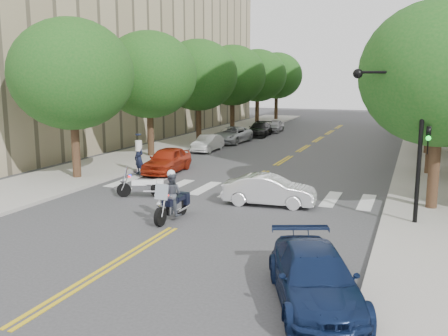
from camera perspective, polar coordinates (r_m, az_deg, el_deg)
The scene contains 27 objects.
ground at distance 18.38m, azimuth -5.85°, elevation -6.87°, with size 140.00×140.00×0.00m, color #38383A.
sidewalk_left at distance 41.84m, azimuth -3.76°, elevation 3.01°, with size 5.00×60.00×0.15m, color #9E9991.
sidewalk_right at distance 38.00m, azimuth 23.20°, elevation 1.44°, with size 5.00×60.00×0.15m, color #9E9991.
building_left at distance 54.16m, azimuth -18.76°, elevation 16.83°, with size 26.00×44.00×24.00m, color tan.
tree_l_0 at distance 27.40m, azimuth -17.01°, elevation 10.20°, with size 6.40×6.40×8.45m.
tree_l_1 at distance 34.06m, azimuth -8.56°, elevation 10.48°, with size 6.40×6.40×8.45m.
tree_l_2 at distance 41.20m, azimuth -2.95°, elevation 10.55°, with size 6.40×6.40×8.45m.
tree_l_3 at distance 48.61m, azimuth 0.97°, elevation 10.54°, with size 6.40×6.40×8.45m.
tree_l_4 at distance 56.18m, azimuth 3.85°, elevation 10.50°, with size 6.40×6.40×8.45m.
tree_l_5 at distance 63.86m, azimuth 6.04°, elevation 10.45°, with size 6.40×6.40×8.45m.
tree_r_0 at distance 21.61m, azimuth 23.58°, elevation 9.85°, with size 6.40×6.40×8.45m.
tree_r_1 at distance 29.60m, azimuth 23.04°, elevation 9.81°, with size 6.40×6.40×8.45m.
tree_r_2 at distance 37.60m, azimuth 22.73°, elevation 9.78°, with size 6.40×6.40×8.45m.
tree_r_3 at distance 45.60m, azimuth 22.52°, elevation 9.77°, with size 6.40×6.40×8.45m.
tree_r_4 at distance 53.60m, azimuth 22.38°, elevation 9.76°, with size 6.40×6.40×8.45m.
tree_r_5 at distance 61.60m, azimuth 22.28°, elevation 9.75°, with size 6.40×6.40×8.45m.
traffic_signal_pole at distance 19.17m, azimuth 20.21°, elevation 4.62°, with size 2.82×0.42×6.00m.
motorcycle_police at distance 19.27m, azimuth -5.92°, elevation -3.36°, with size 0.82×2.42×1.97m.
motorcycle_parked at distance 23.14m, azimuth -9.03°, elevation -2.08°, with size 2.06×1.14×1.41m.
officer_standing at distance 28.49m, azimuth -9.69°, elevation 1.13°, with size 0.67×0.44×1.85m, color #171D34.
convertible at distance 21.46m, azimuth 5.19°, elevation -2.54°, with size 1.38×3.95×1.30m, color white.
sedan_blue at distance 12.46m, azimuth 10.34°, elevation -12.26°, with size 1.89×4.66×1.35m, color #0F1E42.
parked_car_a at distance 28.77m, azimuth -6.51°, elevation 0.90°, with size 1.71×4.26×1.45m, color #AB2912.
parked_car_b at distance 36.85m, azimuth -1.88°, elevation 2.86°, with size 1.28×3.67×1.21m, color silver.
parked_car_c at distance 41.57m, azimuth 0.90°, elevation 3.80°, with size 2.20×4.77×1.33m, color #B4B7BC.
parked_car_d at distance 46.40m, azimuth 4.07°, elevation 4.44°, with size 1.79×4.40×1.28m, color black.
parked_car_e at distance 50.02m, azimuth 5.80°, elevation 4.80°, with size 1.43×3.56×1.21m, color #A4A3A9.
Camera 1 is at (8.06, -15.60, 5.44)m, focal length 40.00 mm.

